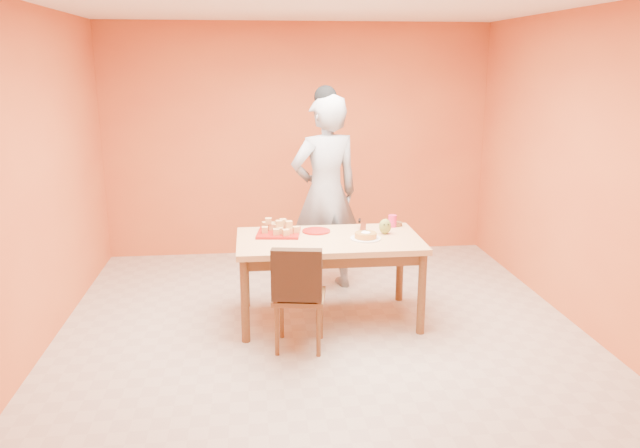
{
  "coord_description": "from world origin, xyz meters",
  "views": [
    {
      "loc": [
        -0.56,
        -4.82,
        2.25
      ],
      "look_at": [
        0.01,
        0.3,
        0.91
      ],
      "focal_mm": 35.0,
      "sensor_mm": 36.0,
      "label": 1
    }
  ],
  "objects": [
    {
      "name": "dining_chair",
      "position": [
        -0.21,
        -0.18,
        0.46
      ],
      "size": [
        0.47,
        0.53,
        0.89
      ],
      "rotation": [
        0.0,
        0.0,
        -0.17
      ],
      "color": "brown",
      "rests_on": "floor"
    },
    {
      "name": "white_cake_plate",
      "position": [
        0.41,
        0.3,
        0.77
      ],
      "size": [
        0.27,
        0.27,
        0.01
      ],
      "primitive_type": "cylinder",
      "rotation": [
        0.0,
        0.0,
        -0.02
      ],
      "color": "white",
      "rests_on": "dining_table"
    },
    {
      "name": "pastry_platter",
      "position": [
        -0.33,
        0.55,
        0.77
      ],
      "size": [
        0.42,
        0.42,
        0.02
      ],
      "primitive_type": "cube",
      "rotation": [
        0.0,
        0.0,
        -0.14
      ],
      "color": "maroon",
      "rests_on": "dining_table"
    },
    {
      "name": "floor",
      "position": [
        0.0,
        0.0,
        0.0
      ],
      "size": [
        5.0,
        5.0,
        0.0
      ],
      "primitive_type": "plane",
      "color": "beige",
      "rests_on": "ground"
    },
    {
      "name": "wall_back",
      "position": [
        0.0,
        2.5,
        1.35
      ],
      "size": [
        4.5,
        0.0,
        4.5
      ],
      "primitive_type": "plane",
      "rotation": [
        1.57,
        0.0,
        0.0
      ],
      "color": "#D76731",
      "rests_on": "floor"
    },
    {
      "name": "egg_ornament",
      "position": [
        0.61,
        0.45,
        0.83
      ],
      "size": [
        0.13,
        0.11,
        0.14
      ],
      "primitive_type": "ellipsoid",
      "rotation": [
        0.0,
        0.0,
        0.25
      ],
      "color": "olive",
      "rests_on": "dining_table"
    },
    {
      "name": "magenta_glass",
      "position": [
        0.73,
        0.69,
        0.82
      ],
      "size": [
        0.1,
        0.1,
        0.11
      ],
      "primitive_type": "cylinder",
      "rotation": [
        0.0,
        0.0,
        0.31
      ],
      "color": "#D72054",
      "rests_on": "dining_table"
    },
    {
      "name": "sponge_cake",
      "position": [
        0.41,
        0.3,
        0.79
      ],
      "size": [
        0.21,
        0.21,
        0.04
      ],
      "primitive_type": "cylinder",
      "rotation": [
        0.0,
        0.0,
        -0.1
      ],
      "color": "#CC7035",
      "rests_on": "white_cake_plate"
    },
    {
      "name": "cake_server",
      "position": [
        0.42,
        0.48,
        0.82
      ],
      "size": [
        0.1,
        0.27,
        0.01
      ],
      "primitive_type": "cube",
      "rotation": [
        0.0,
        0.0,
        -0.2
      ],
      "color": "white",
      "rests_on": "sponge_cake"
    },
    {
      "name": "person",
      "position": [
        0.16,
        1.19,
        0.98
      ],
      "size": [
        0.82,
        0.66,
        1.96
      ],
      "primitive_type": "imported",
      "rotation": [
        0.0,
        0.0,
        3.44
      ],
      "color": "gray",
      "rests_on": "floor"
    },
    {
      "name": "wall_left",
      "position": [
        -2.25,
        0.0,
        1.35
      ],
      "size": [
        0.0,
        5.0,
        5.0
      ],
      "primitive_type": "plane",
      "rotation": [
        1.57,
        0.0,
        1.57
      ],
      "color": "#D76731",
      "rests_on": "floor"
    },
    {
      "name": "red_dinner_plate",
      "position": [
        0.01,
        0.59,
        0.77
      ],
      "size": [
        0.33,
        0.33,
        0.02
      ],
      "primitive_type": "cylinder",
      "rotation": [
        0.0,
        0.0,
        -0.38
      ],
      "color": "maroon",
      "rests_on": "dining_table"
    },
    {
      "name": "pastry_pile",
      "position": [
        -0.33,
        0.55,
        0.84
      ],
      "size": [
        0.34,
        0.34,
        0.11
      ],
      "primitive_type": null,
      "color": "tan",
      "rests_on": "pastry_platter"
    },
    {
      "name": "dining_table",
      "position": [
        0.1,
        0.37,
        0.67
      ],
      "size": [
        1.6,
        0.9,
        0.76
      ],
      "color": "tan",
      "rests_on": "floor"
    },
    {
      "name": "wall_right",
      "position": [
        2.25,
        0.0,
        1.35
      ],
      "size": [
        0.0,
        5.0,
        5.0
      ],
      "primitive_type": "plane",
      "rotation": [
        1.57,
        0.0,
        -1.57
      ],
      "color": "#D76731",
      "rests_on": "floor"
    },
    {
      "name": "checker_tin",
      "position": [
        0.78,
        0.72,
        0.78
      ],
      "size": [
        0.12,
        0.12,
        0.03
      ],
      "primitive_type": "cylinder",
      "rotation": [
        0.0,
        0.0,
        -0.09
      ],
      "color": "#3C1E10",
      "rests_on": "dining_table"
    }
  ]
}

